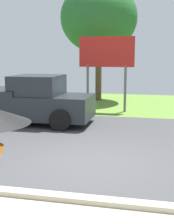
% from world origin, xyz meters
% --- Properties ---
extents(ground_plane, '(40.00, 22.00, 0.20)m').
position_xyz_m(ground_plane, '(0.00, 2.95, -0.05)').
color(ground_plane, '#424244').
extents(pickup_truck, '(5.20, 2.28, 1.88)m').
position_xyz_m(pickup_truck, '(-3.41, 4.07, 0.87)').
color(pickup_truck, '#23282D').
rests_on(pickup_truck, ground_plane).
extents(roadside_billboard, '(2.60, 0.12, 3.50)m').
position_xyz_m(roadside_billboard, '(-0.75, 7.30, 2.55)').
color(roadside_billboard, slate).
rests_on(roadside_billboard, ground_plane).
extents(tree_center_back, '(4.38, 4.38, 6.75)m').
position_xyz_m(tree_center_back, '(-1.74, 10.79, 4.74)').
color(tree_center_back, brown).
rests_on(tree_center_back, ground_plane).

